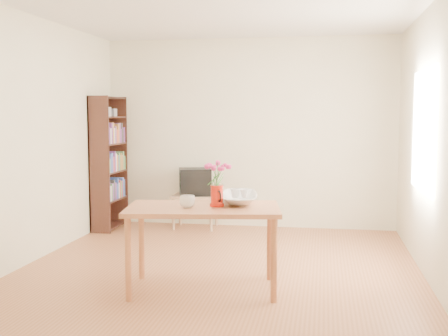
% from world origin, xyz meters
% --- Properties ---
extents(room, '(4.50, 4.50, 4.50)m').
position_xyz_m(room, '(0.03, 0.00, 1.30)').
color(room, brown).
rests_on(room, ground).
extents(table, '(1.43, 0.95, 0.75)m').
position_xyz_m(table, '(-0.01, -0.67, 0.66)').
color(table, '#9D5935').
rests_on(table, ground).
extents(tv_stand, '(0.60, 0.45, 0.46)m').
position_xyz_m(tv_stand, '(-0.70, 1.97, 0.39)').
color(tv_stand, tan).
rests_on(tv_stand, ground).
extents(bookshelf, '(0.28, 0.70, 1.80)m').
position_xyz_m(bookshelf, '(-1.85, 1.75, 0.84)').
color(bookshelf, black).
rests_on(bookshelf, ground).
extents(pitcher, '(0.13, 0.19, 0.19)m').
position_xyz_m(pitcher, '(0.10, -0.63, 0.84)').
color(pitcher, red).
rests_on(pitcher, table).
extents(flowers, '(0.22, 0.22, 0.31)m').
position_xyz_m(flowers, '(0.10, -0.63, 1.08)').
color(flowers, '#F83A91').
rests_on(flowers, pitcher).
extents(mug, '(0.19, 0.19, 0.11)m').
position_xyz_m(mug, '(-0.13, -0.76, 0.80)').
color(mug, white).
rests_on(mug, table).
extents(bowl, '(0.56, 0.56, 0.46)m').
position_xyz_m(bowl, '(0.26, -0.36, 0.98)').
color(bowl, white).
rests_on(bowl, table).
extents(teacup_a, '(0.11, 0.11, 0.07)m').
position_xyz_m(teacup_a, '(0.22, -0.36, 0.94)').
color(teacup_a, white).
rests_on(teacup_a, bowl).
extents(teacup_b, '(0.07, 0.07, 0.06)m').
position_xyz_m(teacup_b, '(0.31, -0.34, 0.94)').
color(teacup_b, white).
rests_on(teacup_b, bowl).
extents(television, '(0.51, 0.49, 0.36)m').
position_xyz_m(television, '(-0.70, 1.98, 0.65)').
color(television, black).
rests_on(television, tv_stand).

